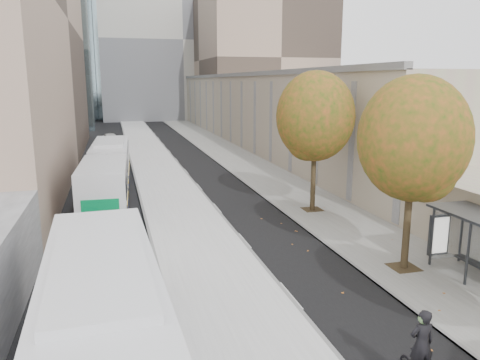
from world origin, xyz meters
name	(u,v)px	position (x,y,z in m)	size (l,w,h in m)	color
bus_platform	(160,174)	(-3.88, 35.00, 0.07)	(4.25, 150.00, 0.15)	#B4B4B4
sidewalk	(255,170)	(4.12, 35.00, 0.04)	(4.75, 150.00, 0.08)	gray
building_tan	(272,105)	(15.50, 64.00, 4.00)	(18.00, 92.00, 8.00)	#AAA788
building_far_block	(177,43)	(6.00, 96.00, 15.00)	(30.00, 18.00, 30.00)	#ADAAA0
tree_c	(414,139)	(3.60, 13.00, 5.25)	(4.20, 4.20, 7.28)	black
tree_d	(315,116)	(3.60, 22.00, 5.47)	(4.40, 4.40, 7.60)	black
bus_far	(109,169)	(-7.80, 29.89, 1.58)	(3.30, 17.48, 2.90)	silver
distant_car	(111,139)	(-7.69, 54.66, 0.72)	(1.70, 4.23, 1.44)	#BDBDBD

